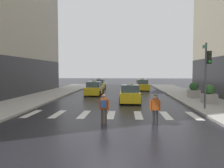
% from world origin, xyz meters
% --- Properties ---
extents(ground_plane, '(160.00, 160.00, 0.00)m').
position_xyz_m(ground_plane, '(0.00, 0.00, 0.00)').
color(ground_plane, black).
extents(crosswalk_markings, '(11.30, 2.80, 0.01)m').
position_xyz_m(crosswalk_markings, '(-0.00, 3.00, 0.00)').
color(crosswalk_markings, silver).
rests_on(crosswalk_markings, ground).
extents(traffic_light_pole, '(0.44, 0.84, 4.80)m').
position_xyz_m(traffic_light_pole, '(6.88, 5.04, 3.26)').
color(traffic_light_pole, '#47474C').
rests_on(traffic_light_pole, curb_right).
extents(taxi_lead, '(1.93, 4.54, 1.80)m').
position_xyz_m(taxi_lead, '(1.36, 9.26, 0.72)').
color(taxi_lead, yellow).
rests_on(taxi_lead, ground).
extents(taxi_second, '(2.00, 4.57, 1.80)m').
position_xyz_m(taxi_second, '(-2.90, 15.39, 0.72)').
color(taxi_second, yellow).
rests_on(taxi_second, ground).
extents(taxi_third, '(2.11, 4.62, 1.80)m').
position_xyz_m(taxi_third, '(3.43, 22.46, 0.72)').
color(taxi_third, yellow).
rests_on(taxi_third, ground).
extents(taxi_fourth, '(1.97, 4.56, 1.80)m').
position_xyz_m(taxi_fourth, '(-3.32, 23.31, 0.72)').
color(taxi_fourth, yellow).
rests_on(taxi_fourth, ground).
extents(pedestrian_with_umbrella, '(0.96, 0.96, 1.94)m').
position_xyz_m(pedestrian_with_umbrella, '(2.62, 0.26, 1.52)').
color(pedestrian_with_umbrella, '#333338').
rests_on(pedestrian_with_umbrella, ground).
extents(pedestrian_with_backpack, '(0.55, 0.43, 1.65)m').
position_xyz_m(pedestrian_with_backpack, '(-0.20, 0.33, 0.97)').
color(pedestrian_with_backpack, '#473D33').
rests_on(pedestrian_with_backpack, ground).
extents(planter_near_corner, '(1.10, 1.10, 1.60)m').
position_xyz_m(planter_near_corner, '(8.11, 7.87, 0.87)').
color(planter_near_corner, '#A8A399').
rests_on(planter_near_corner, curb_right).
extents(planter_mid_block, '(1.10, 1.10, 1.60)m').
position_xyz_m(planter_mid_block, '(7.98, 11.78, 0.87)').
color(planter_mid_block, '#A8A399').
rests_on(planter_mid_block, curb_right).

